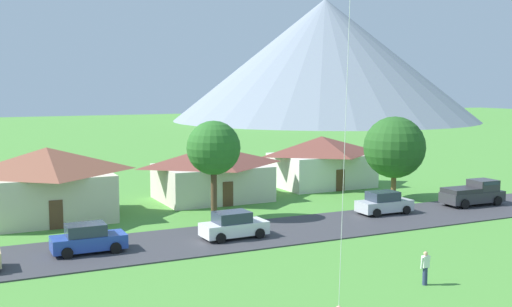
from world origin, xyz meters
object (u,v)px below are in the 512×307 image
Objects in this scene: tree_left_of_center at (214,148)px; watcher_person at (425,267)px; pickup_truck_charcoal_east_side at (474,193)px; house_left_center at (321,160)px; house_right_center at (48,182)px; house_rightmost at (212,172)px; parked_car_silver_west_end at (384,203)px; tree_center at (394,147)px; parked_car_white_mid_west at (234,225)px; parked_car_blue_mid_east at (88,239)px.

tree_left_of_center is 19.27m from watcher_person.
tree_left_of_center is at bearing 168.23° from pickup_truck_charcoal_east_side.
house_left_center is 26.22m from house_right_center.
house_left_center is at bearing 9.18° from house_right_center.
house_rightmost is 2.25× the size of parked_car_silver_west_end.
house_rightmost is 5.69× the size of watcher_person.
house_right_center is 27.92m from watcher_person.
parked_car_white_mid_west is (-18.11, -6.96, -3.57)m from tree_center.
pickup_truck_charcoal_east_side reaches higher than parked_car_white_mid_west.
tree_left_of_center is (-15.10, -9.62, 2.70)m from house_left_center.
tree_left_of_center reaches higher than parked_car_silver_west_end.
house_left_center is 1.31× the size of tree_left_of_center.
parked_car_silver_west_end is 0.81× the size of pickup_truck_charcoal_east_side.
tree_left_of_center is 13.53m from parked_car_silver_west_end.
parked_car_white_mid_west is (-16.18, -15.55, -1.63)m from house_left_center.
watcher_person is at bearing -120.75° from parked_car_silver_west_end.
parked_car_white_mid_west reaches higher than watcher_person.
house_rightmost is at bearing 155.27° from tree_center.
house_rightmost is 1.81× the size of pickup_truck_charcoal_east_side.
parked_car_white_mid_west is (-1.08, -5.93, -4.33)m from tree_left_of_center.
tree_center is at bearing 21.02° from parked_car_white_mid_west.
pickup_truck_charcoal_east_side is (3.83, -5.38, -3.38)m from tree_center.
house_right_center is 1.31× the size of tree_center.
watcher_person is at bearing -43.62° from parked_car_blue_mid_east.
tree_center is 4.23× the size of watcher_person.
house_left_center is 1.33× the size of tree_center.
house_left_center is 2.23× the size of parked_car_blue_mid_east.
tree_center is at bearing -9.00° from house_right_center.
parked_car_silver_west_end is (-2.92, -13.60, -1.63)m from house_left_center.
tree_center reaches higher than watcher_person.
tree_center is at bearing 125.48° from pickup_truck_charcoal_east_side.
parked_car_silver_west_end is at bearing -18.10° from tree_left_of_center.
tree_left_of_center is at bearing -176.54° from tree_center.
house_right_center is at bearing -171.21° from house_rightmost.
tree_center reaches higher than house_right_center.
parked_car_white_mid_west is at bearing -136.13° from house_left_center.
tree_left_of_center is at bearing 161.90° from parked_car_silver_west_end.
house_left_center is 30.37m from watcher_person.
watcher_person is (-17.28, -14.09, -0.18)m from pickup_truck_charcoal_east_side.
pickup_truck_charcoal_east_side is (30.92, 1.09, 0.19)m from parked_car_blue_mid_east.
house_right_center is at bearing 93.79° from parked_car_blue_mid_east.
parked_car_blue_mid_east is (-10.06, -5.43, -4.33)m from tree_left_of_center.
house_rightmost is 14.13m from parked_car_white_mid_west.
house_rightmost is at bearing 73.63° from parked_car_white_mid_west.
tree_center is 1.68× the size of parked_car_blue_mid_east.
pickup_truck_charcoal_east_side is at bearing -54.52° from tree_center.
house_left_center is at bearing 67.68° from watcher_person.
parked_car_silver_west_end and parked_car_white_mid_west have the same top height.
tree_center is 23.93m from watcher_person.
parked_car_white_mid_west is at bearing -175.87° from pickup_truck_charcoal_east_side.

